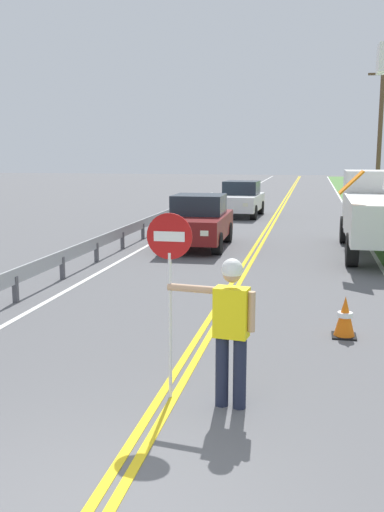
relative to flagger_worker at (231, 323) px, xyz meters
The scene contains 12 objects.
centerline_yellow_left 17.58m from the flagger_worker, 92.92° to the left, with size 0.11×110.00×0.01m, color yellow.
centerline_yellow_right 17.57m from the flagger_worker, 92.34° to the left, with size 0.11×110.00×0.01m, color yellow.
edge_line_right 17.77m from the flagger_worker, 80.94° to the left, with size 0.12×110.00×0.01m, color silver.
edge_line_left 18.10m from the flagger_worker, 104.11° to the left, with size 0.12×110.00×0.01m, color silver.
flagger_worker is the anchor object (origin of this frame).
stop_sign_paddle 1.02m from the flagger_worker, behind, with size 0.56×0.04×2.33m.
utility_bucket_truck 12.29m from the flagger_worker, 75.60° to the left, with size 2.71×6.83×6.11m.
oncoming_sedan_nearest 12.09m from the flagger_worker, 102.99° to the left, with size 1.99×4.14×1.70m.
oncoming_sedan_second 21.54m from the flagger_worker, 96.65° to the left, with size 2.04×4.17×1.70m.
utility_pole_mid 32.56m from the flagger_worker, 81.24° to the left, with size 1.80×0.28×8.47m.
traffic_cone_lead 3.48m from the flagger_worker, 63.84° to the left, with size 0.40×0.40×0.70m.
guardrail_left_shoulder 13.01m from the flagger_worker, 112.64° to the left, with size 0.10×32.00×0.71m.
Camera 1 is at (1.70, -4.04, 3.03)m, focal length 40.39 mm.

